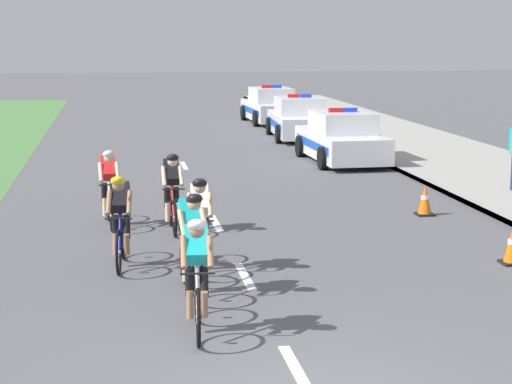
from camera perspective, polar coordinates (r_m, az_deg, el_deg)
name	(u,v)px	position (r m, az deg, el deg)	size (l,w,h in m)	color
sidewalk_slab	(491,173)	(24.63, 14.70, 1.19)	(4.56, 60.00, 0.12)	#A3A099
kerb_edge	(412,175)	(23.83, 9.85, 1.10)	(0.16, 60.00, 0.13)	#9E9E99
lane_markings_centre	(229,246)	(15.86, -1.76, -3.46)	(0.14, 21.60, 0.01)	white
cyclist_lead	(197,273)	(11.14, -3.78, -5.16)	(0.44, 1.72, 1.56)	black
cyclist_second	(191,241)	(12.82, -4.13, -3.14)	(0.45, 1.72, 1.56)	black
cyclist_third	(200,222)	(14.11, -3.59, -1.91)	(0.44, 1.72, 1.56)	black
cyclist_fourth	(120,219)	(14.44, -8.61, -1.73)	(0.44, 1.72, 1.56)	black
cyclist_fifth	(172,191)	(16.95, -5.36, 0.08)	(0.42, 1.72, 1.56)	black
cyclist_sixth	(109,186)	(17.60, -9.32, 0.36)	(0.43, 1.72, 1.56)	black
police_car_nearest	(341,139)	(26.28, 5.45, 3.37)	(2.08, 4.44, 1.59)	white
police_car_second	(299,120)	(32.18, 2.74, 4.62)	(2.17, 4.49, 1.59)	white
police_car_third	(271,107)	(37.88, 0.95, 5.44)	(2.13, 4.47, 1.59)	white
traffic_cone_mid	(425,200)	(18.82, 10.70, -0.53)	(0.36, 0.36, 0.64)	black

